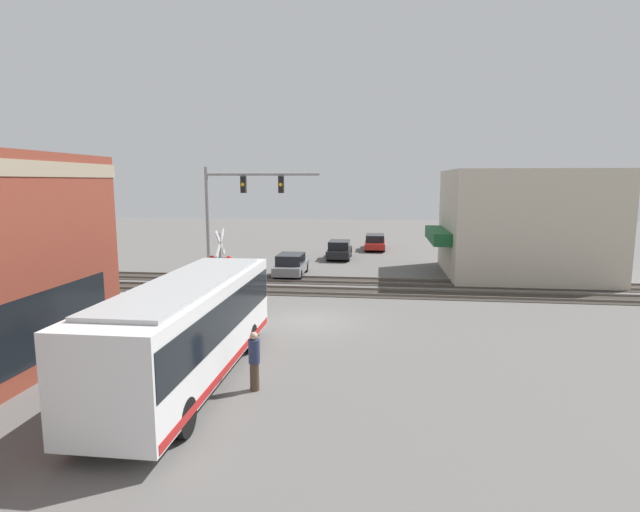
{
  "coord_description": "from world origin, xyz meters",
  "views": [
    {
      "loc": [
        -21.54,
        -3.03,
        6.24
      ],
      "look_at": [
        3.17,
        -0.04,
        2.49
      ],
      "focal_mm": 28.0,
      "sensor_mm": 36.0,
      "label": 1
    }
  ],
  "objects_px": {
    "city_bus": "(189,326)",
    "parked_car_grey": "(291,265)",
    "parked_car_red": "(375,242)",
    "crossing_signal": "(221,258)",
    "parked_car_black": "(339,250)",
    "pedestrian_near_bus": "(254,361)"
  },
  "relations": [
    {
      "from": "crossing_signal",
      "to": "parked_car_grey",
      "type": "distance_m",
      "value": 8.14
    },
    {
      "from": "city_bus",
      "to": "parked_car_grey",
      "type": "relative_size",
      "value": 2.43
    },
    {
      "from": "parked_car_grey",
      "to": "parked_car_red",
      "type": "height_order",
      "value": "parked_car_grey"
    },
    {
      "from": "parked_car_red",
      "to": "pedestrian_near_bus",
      "type": "relative_size",
      "value": 2.69
    },
    {
      "from": "city_bus",
      "to": "parked_car_red",
      "type": "xyz_separation_m",
      "value": [
        31.25,
        -5.4,
        -1.11
      ]
    },
    {
      "from": "city_bus",
      "to": "parked_car_red",
      "type": "relative_size",
      "value": 2.12
    },
    {
      "from": "parked_car_grey",
      "to": "parked_car_red",
      "type": "bearing_deg",
      "value": -21.93
    },
    {
      "from": "parked_car_grey",
      "to": "parked_car_red",
      "type": "relative_size",
      "value": 0.87
    },
    {
      "from": "crossing_signal",
      "to": "parked_car_black",
      "type": "distance_m",
      "value": 16.07
    },
    {
      "from": "crossing_signal",
      "to": "parked_car_black",
      "type": "xyz_separation_m",
      "value": [
        15.22,
        -4.9,
        -1.61
      ]
    },
    {
      "from": "parked_car_grey",
      "to": "parked_car_red",
      "type": "distance_m",
      "value": 14.46
    },
    {
      "from": "crossing_signal",
      "to": "parked_car_grey",
      "type": "bearing_deg",
      "value": -16.79
    },
    {
      "from": "crossing_signal",
      "to": "parked_car_black",
      "type": "relative_size",
      "value": 0.9
    },
    {
      "from": "crossing_signal",
      "to": "parked_car_red",
      "type": "height_order",
      "value": "crossing_signal"
    },
    {
      "from": "parked_car_grey",
      "to": "city_bus",
      "type": "bearing_deg",
      "value": 180.0
    },
    {
      "from": "parked_car_black",
      "to": "pedestrian_near_bus",
      "type": "height_order",
      "value": "pedestrian_near_bus"
    },
    {
      "from": "parked_car_black",
      "to": "parked_car_red",
      "type": "distance_m",
      "value": 6.47
    },
    {
      "from": "crossing_signal",
      "to": "pedestrian_near_bus",
      "type": "height_order",
      "value": "crossing_signal"
    },
    {
      "from": "parked_car_red",
      "to": "crossing_signal",
      "type": "bearing_deg",
      "value": 159.9
    },
    {
      "from": "city_bus",
      "to": "parked_car_black",
      "type": "relative_size",
      "value": 2.43
    },
    {
      "from": "parked_car_red",
      "to": "parked_car_black",
      "type": "bearing_deg",
      "value": 154.34
    },
    {
      "from": "pedestrian_near_bus",
      "to": "parked_car_grey",
      "type": "bearing_deg",
      "value": 6.77
    }
  ]
}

